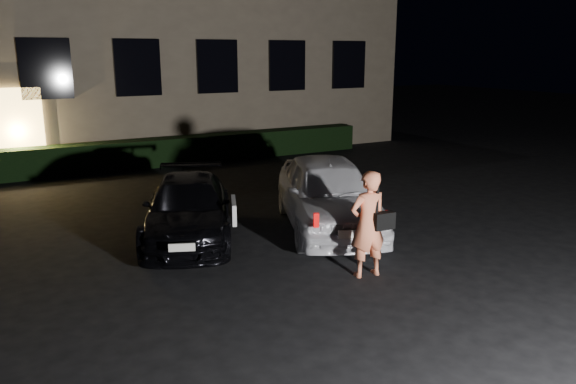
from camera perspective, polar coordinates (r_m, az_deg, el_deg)
ground at (r=8.65m, az=4.82°, el=-9.64°), size 80.00×80.00×0.00m
hedge at (r=17.89m, az=-14.16°, el=3.83°), size 15.00×0.70×0.85m
sedan at (r=10.88m, az=-10.11°, el=-1.63°), size 2.93×4.22×1.13m
hatch at (r=11.25m, az=4.07°, el=-0.09°), size 3.16×4.60×1.46m
man at (r=8.86m, az=8.16°, el=-3.24°), size 0.71×0.46×1.71m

